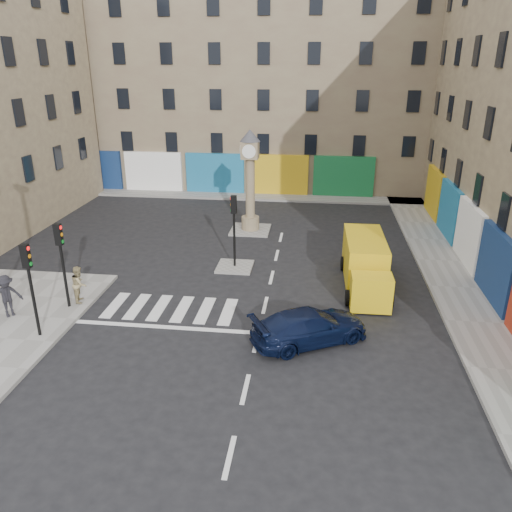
% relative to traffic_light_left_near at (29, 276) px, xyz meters
% --- Properties ---
extents(ground, '(120.00, 120.00, 0.00)m').
position_rel_traffic_light_left_near_xyz_m(ground, '(8.30, -0.20, -2.62)').
color(ground, black).
rests_on(ground, ground).
extents(sidewalk_right, '(2.60, 30.00, 0.15)m').
position_rel_traffic_light_left_near_xyz_m(sidewalk_right, '(17.00, 9.80, -2.55)').
color(sidewalk_right, gray).
rests_on(sidewalk_right, ground).
extents(sidewalk_far, '(32.00, 2.40, 0.15)m').
position_rel_traffic_light_left_near_xyz_m(sidewalk_far, '(4.30, 22.00, -2.55)').
color(sidewalk_far, gray).
rests_on(sidewalk_far, ground).
extents(island_near, '(1.80, 1.80, 0.12)m').
position_rel_traffic_light_left_near_xyz_m(island_near, '(6.30, 7.80, -2.56)').
color(island_near, gray).
rests_on(island_near, ground).
extents(island_far, '(2.40, 2.40, 0.12)m').
position_rel_traffic_light_left_near_xyz_m(island_far, '(6.30, 13.80, -2.56)').
color(island_far, gray).
rests_on(island_far, ground).
extents(building_far, '(32.00, 10.00, 17.00)m').
position_rel_traffic_light_left_near_xyz_m(building_far, '(4.30, 27.80, 5.88)').
color(building_far, '#817456').
rests_on(building_far, ground).
extents(traffic_light_left_near, '(0.28, 0.22, 3.70)m').
position_rel_traffic_light_left_near_xyz_m(traffic_light_left_near, '(0.00, 0.00, 0.00)').
color(traffic_light_left_near, black).
rests_on(traffic_light_left_near, sidewalk_left).
extents(traffic_light_left_far, '(0.28, 0.22, 3.70)m').
position_rel_traffic_light_left_near_xyz_m(traffic_light_left_far, '(0.00, 2.40, 0.00)').
color(traffic_light_left_far, black).
rests_on(traffic_light_left_far, sidewalk_left).
extents(traffic_light_island, '(0.28, 0.22, 3.70)m').
position_rel_traffic_light_left_near_xyz_m(traffic_light_island, '(6.30, 7.80, -0.03)').
color(traffic_light_island, black).
rests_on(traffic_light_island, island_near).
extents(clock_pillar, '(1.20, 1.20, 6.10)m').
position_rel_traffic_light_left_near_xyz_m(clock_pillar, '(6.30, 13.80, 0.93)').
color(clock_pillar, '#9A8964').
rests_on(clock_pillar, island_far).
extents(navy_sedan, '(4.83, 3.81, 1.31)m').
position_rel_traffic_light_left_near_xyz_m(navy_sedan, '(10.28, 1.03, -1.97)').
color(navy_sedan, black).
rests_on(navy_sedan, ground).
extents(yellow_van, '(2.10, 5.95, 2.15)m').
position_rel_traffic_light_left_near_xyz_m(yellow_van, '(12.74, 6.54, -1.55)').
color(yellow_van, gold).
rests_on(yellow_van, ground).
extents(pedestrian_tan, '(0.82, 0.93, 1.62)m').
position_rel_traffic_light_left_near_xyz_m(pedestrian_tan, '(0.30, 2.95, -1.66)').
color(pedestrian_tan, '#9A8B5F').
rests_on(pedestrian_tan, sidewalk_left).
extents(pedestrian_dark, '(1.29, 1.30, 1.80)m').
position_rel_traffic_light_left_near_xyz_m(pedestrian_dark, '(-2.00, 1.29, -1.57)').
color(pedestrian_dark, black).
rests_on(pedestrian_dark, sidewalk_left).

